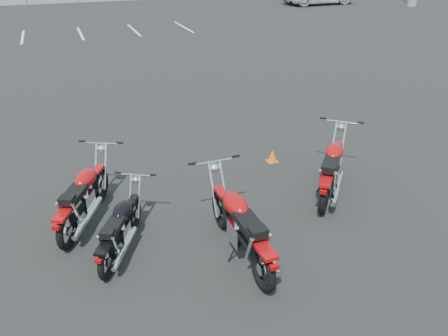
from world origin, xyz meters
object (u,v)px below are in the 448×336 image
object	(u,v)px
motorcycle_second_black	(121,228)
motorcycle_rear_red	(332,169)
motorcycle_third_red	(241,226)
motorcycle_front_red	(84,197)

from	to	relation	value
motorcycle_second_black	motorcycle_rear_red	xyz separation A→B (m)	(4.20, 0.40, 0.10)
motorcycle_third_red	motorcycle_rear_red	bearing A→B (deg)	25.84
motorcycle_front_red	motorcycle_third_red	distance (m)	2.90
motorcycle_third_red	motorcycle_rear_red	distance (m)	2.72
motorcycle_second_black	motorcycle_rear_red	bearing A→B (deg)	5.38
motorcycle_front_red	motorcycle_second_black	xyz separation A→B (m)	(0.47, -1.08, -0.07)
motorcycle_second_black	motorcycle_front_red	bearing A→B (deg)	113.39
motorcycle_front_red	motorcycle_rear_red	size ratio (longest dim) A/B	1.05
motorcycle_front_red	motorcycle_rear_red	bearing A→B (deg)	-8.30
motorcycle_front_red	motorcycle_third_red	bearing A→B (deg)	-40.07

